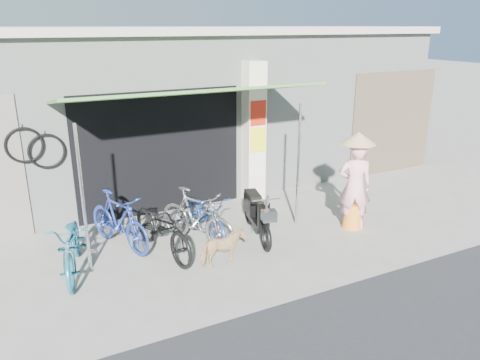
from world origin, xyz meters
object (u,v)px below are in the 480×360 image
bike_blue (119,220)px  bike_navy (206,215)px  moped (257,214)px  nun (355,182)px  bike_teal (73,245)px  bike_black (163,227)px  bike_silver (196,217)px  street_dog (223,249)px

bike_blue → bike_navy: (1.51, -0.28, -0.08)m
moped → nun: size_ratio=0.88×
bike_teal → bike_black: 1.43m
bike_teal → moped: size_ratio=1.09×
bike_black → bike_navy: (0.92, 0.31, -0.07)m
bike_silver → street_dog: bike_silver is taller
bike_black → bike_silver: size_ratio=1.10×
nun → bike_navy: bearing=12.6°
bike_silver → bike_navy: bike_silver is taller
bike_teal → nun: size_ratio=0.96×
bike_blue → bike_silver: bike_silver is taller
street_dog → bike_silver: bearing=3.9°
bike_black → bike_silver: bike_silver is taller
bike_silver → bike_blue: bearing=132.0°
street_dog → bike_black: bearing=39.7°
bike_blue → nun: 4.34m
bike_teal → bike_navy: size_ratio=1.12×
bike_teal → moped: same height
bike_blue → bike_black: bike_blue is taller
bike_silver → bike_black: bearing=161.7°
bike_teal → bike_blue: 1.02m
bike_navy → bike_blue: bearing=168.1°
bike_blue → nun: nun is taller
bike_silver → street_dog: (0.07, -0.93, -0.20)m
bike_teal → bike_black: bearing=11.2°
bike_black → street_dog: bearing=-60.1°
bike_silver → moped: bearing=-34.9°
bike_teal → street_dog: (2.15, -0.86, -0.16)m
bike_teal → street_dog: 2.32m
bike_silver → bike_navy: size_ratio=1.05×
bike_teal → nun: bearing=5.0°
bike_blue → bike_teal: bearing=-166.8°
bike_navy → bike_black: bearing=-162.8°
bike_teal → bike_silver: 2.08m
bike_black → bike_navy: bike_black is taller
bike_navy → nun: size_ratio=0.86×
bike_blue → street_dog: 1.95m
bike_black → bike_silver: (0.64, 0.09, 0.02)m
bike_teal → nun: 5.05m
bike_teal → moped: (3.18, -0.10, -0.04)m
bike_black → nun: size_ratio=1.00×
bike_teal → bike_black: size_ratio=0.96×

